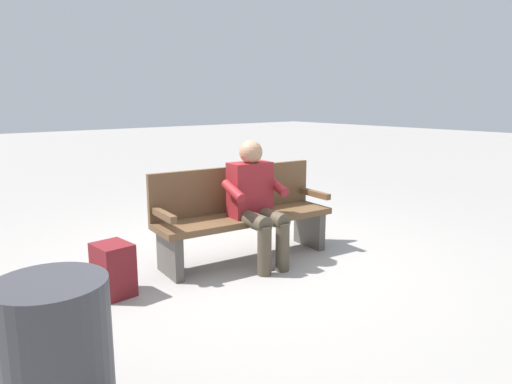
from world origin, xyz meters
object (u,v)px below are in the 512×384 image
backpack (112,270)px  trash_bin (56,362)px  bench_near (242,213)px  person_seated (256,200)px

backpack → trash_bin: trash_bin is taller
backpack → trash_bin: 1.66m
trash_bin → bench_near: bearing=-146.3°
bench_near → backpack: bearing=9.3°
bench_near → trash_bin: (2.22, 1.48, -0.07)m
person_seated → backpack: person_seated is taller
trash_bin → backpack: bearing=-121.1°
backpack → trash_bin: bearing=58.9°
backpack → person_seated: bearing=173.2°
bench_near → backpack: size_ratio=4.29×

